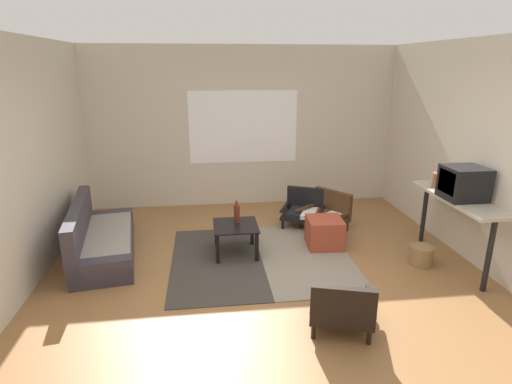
% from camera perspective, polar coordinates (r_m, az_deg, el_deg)
% --- Properties ---
extents(ground_plane, '(7.80, 7.80, 0.00)m').
position_cam_1_polar(ground_plane, '(4.70, 1.98, -13.24)').
color(ground_plane, olive).
extents(far_wall_with_window, '(5.60, 0.13, 2.70)m').
position_cam_1_polar(far_wall_with_window, '(7.16, -1.80, 8.94)').
color(far_wall_with_window, beige).
rests_on(far_wall_with_window, ground).
extents(side_wall_right, '(0.12, 6.60, 2.70)m').
position_cam_1_polar(side_wall_right, '(5.52, 30.06, 4.15)').
color(side_wall_right, beige).
rests_on(side_wall_right, ground).
extents(side_wall_left, '(0.12, 6.60, 2.70)m').
position_cam_1_polar(side_wall_left, '(4.85, -31.34, 2.41)').
color(side_wall_left, beige).
rests_on(side_wall_left, ground).
extents(area_rug, '(2.27, 2.07, 0.01)m').
position_cam_1_polar(area_rug, '(5.34, 0.76, -9.18)').
color(area_rug, '#38332D').
rests_on(area_rug, ground).
extents(couch, '(0.97, 1.91, 0.71)m').
position_cam_1_polar(couch, '(5.73, -20.89, -6.19)').
color(couch, '#38333D').
rests_on(couch, ground).
extents(coffee_table, '(0.57, 0.59, 0.41)m').
position_cam_1_polar(coffee_table, '(5.35, -2.84, -5.33)').
color(coffee_table, black).
rests_on(coffee_table, ground).
extents(armchair_by_window, '(0.77, 0.73, 0.55)m').
position_cam_1_polar(armchair_by_window, '(6.40, 6.64, -2.31)').
color(armchair_by_window, black).
rests_on(armchair_by_window, ground).
extents(armchair_striped_foreground, '(0.72, 0.72, 0.54)m').
position_cam_1_polar(armchair_striped_foreground, '(4.02, 11.78, -15.23)').
color(armchair_striped_foreground, black).
rests_on(armchair_striped_foreground, ground).
extents(armchair_corner, '(0.83, 0.85, 0.56)m').
position_cam_1_polar(armchair_corner, '(6.28, 9.68, -2.81)').
color(armchair_corner, '#472D19').
rests_on(armchair_corner, ground).
extents(ottoman_orange, '(0.49, 0.49, 0.40)m').
position_cam_1_polar(ottoman_orange, '(5.69, 9.45, -5.57)').
color(ottoman_orange, '#993D28').
rests_on(ottoman_orange, ground).
extents(console_shelf, '(0.42, 1.47, 0.87)m').
position_cam_1_polar(console_shelf, '(5.51, 26.02, -1.62)').
color(console_shelf, '#B2AD9E').
rests_on(console_shelf, ground).
extents(crt_television, '(0.45, 0.42, 0.38)m').
position_cam_1_polar(crt_television, '(5.37, 26.84, 1.13)').
color(crt_television, black).
rests_on(crt_television, console_shelf).
extents(clay_vase, '(0.23, 0.23, 0.29)m').
position_cam_1_polar(clay_vase, '(5.75, 24.34, 1.57)').
color(clay_vase, brown).
rests_on(clay_vase, console_shelf).
extents(glass_bottle, '(0.07, 0.07, 0.29)m').
position_cam_1_polar(glass_bottle, '(5.37, -2.68, -2.96)').
color(glass_bottle, '#5B2319').
rests_on(glass_bottle, coffee_table).
extents(wicker_basket, '(0.28, 0.28, 0.24)m').
position_cam_1_polar(wicker_basket, '(5.55, 21.91, -8.15)').
color(wicker_basket, olive).
rests_on(wicker_basket, ground).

